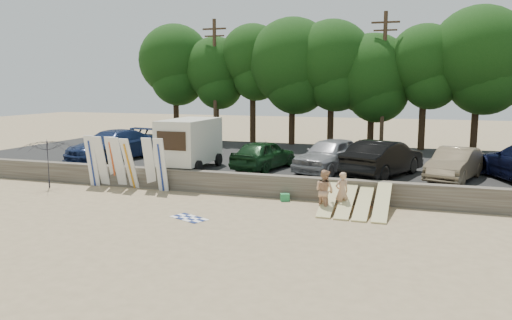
% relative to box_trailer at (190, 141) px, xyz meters
% --- Properties ---
extents(ground, '(120.00, 120.00, 0.00)m').
position_rel_box_trailer_xyz_m(ground, '(6.74, -5.00, -2.13)').
color(ground, tan).
rests_on(ground, ground).
extents(seawall, '(44.00, 0.50, 1.00)m').
position_rel_box_trailer_xyz_m(seawall, '(6.74, -2.00, -1.63)').
color(seawall, '#6B6356').
rests_on(seawall, ground).
extents(parking_lot, '(44.00, 14.50, 0.70)m').
position_rel_box_trailer_xyz_m(parking_lot, '(6.74, 5.50, -1.78)').
color(parking_lot, '#282828').
rests_on(parking_lot, ground).
extents(treeline, '(33.26, 6.49, 9.29)m').
position_rel_box_trailer_xyz_m(treeline, '(6.80, 12.35, 4.45)').
color(treeline, '#382616').
rests_on(treeline, parking_lot).
extents(utility_poles, '(25.80, 0.26, 9.00)m').
position_rel_box_trailer_xyz_m(utility_poles, '(8.74, 11.00, 3.29)').
color(utility_poles, '#473321').
rests_on(utility_poles, parking_lot).
extents(box_trailer, '(2.35, 4.08, 2.56)m').
position_rel_box_trailer_xyz_m(box_trailer, '(0.00, 0.00, 0.00)').
color(box_trailer, beige).
rests_on(box_trailer, parking_lot).
extents(car_0, '(3.50, 6.26, 1.71)m').
position_rel_box_trailer_xyz_m(car_0, '(-5.60, 1.31, -0.58)').
color(car_0, navy).
rests_on(car_0, parking_lot).
extents(car_1, '(2.67, 4.73, 1.52)m').
position_rel_box_trailer_xyz_m(car_1, '(3.66, 1.09, -0.68)').
color(car_1, black).
rests_on(car_1, parking_lot).
extents(car_2, '(3.46, 5.31, 1.68)m').
position_rel_box_trailer_xyz_m(car_2, '(7.00, 1.48, -0.59)').
color(car_2, gray).
rests_on(car_2, parking_lot).
extents(car_3, '(3.64, 5.54, 1.72)m').
position_rel_box_trailer_xyz_m(car_3, '(9.62, 0.92, -0.57)').
color(car_3, black).
rests_on(car_3, parking_lot).
extents(car_4, '(2.84, 4.70, 1.46)m').
position_rel_box_trailer_xyz_m(car_4, '(12.79, 1.06, -0.70)').
color(car_4, '#857254').
rests_on(car_4, parking_lot).
extents(surfboard_upright_0, '(0.53, 0.54, 2.57)m').
position_rel_box_trailer_xyz_m(surfboard_upright_0, '(-4.08, -2.58, -0.85)').
color(surfboard_upright_0, white).
rests_on(surfboard_upright_0, ground).
extents(surfboard_upright_1, '(0.51, 0.69, 2.54)m').
position_rel_box_trailer_xyz_m(surfboard_upright_1, '(-3.58, -2.51, -0.87)').
color(surfboard_upright_1, white).
rests_on(surfboard_upright_1, ground).
extents(surfboard_upright_2, '(0.60, 0.78, 2.53)m').
position_rel_box_trailer_xyz_m(surfboard_upright_2, '(-3.01, -2.37, -0.87)').
color(surfboard_upright_2, white).
rests_on(surfboard_upright_2, ground).
extents(surfboard_upright_3, '(0.50, 0.74, 2.53)m').
position_rel_box_trailer_xyz_m(surfboard_upright_3, '(-2.59, -2.53, -0.87)').
color(surfboard_upright_3, white).
rests_on(surfboard_upright_3, ground).
extents(surfboard_upright_4, '(0.57, 0.87, 2.50)m').
position_rel_box_trailer_xyz_m(surfboard_upright_4, '(-1.94, -2.59, -0.88)').
color(surfboard_upright_4, white).
rests_on(surfboard_upright_4, ground).
extents(surfboard_upright_5, '(0.54, 0.66, 2.55)m').
position_rel_box_trailer_xyz_m(surfboard_upright_5, '(-0.94, -2.43, -0.86)').
color(surfboard_upright_5, white).
rests_on(surfboard_upright_5, ground).
extents(surfboard_upright_6, '(0.51, 0.56, 2.56)m').
position_rel_box_trailer_xyz_m(surfboard_upright_6, '(-0.22, -2.64, -0.85)').
color(surfboard_upright_6, white).
rests_on(surfboard_upright_6, ground).
extents(surfboard_low_0, '(0.56, 2.89, 0.95)m').
position_rel_box_trailer_xyz_m(surfboard_low_0, '(7.91, -3.53, -1.66)').
color(surfboard_low_0, '#D1C583').
rests_on(surfboard_low_0, ground).
extents(surfboard_low_1, '(0.56, 2.91, 0.88)m').
position_rel_box_trailer_xyz_m(surfboard_low_1, '(8.59, -3.57, -1.70)').
color(surfboard_low_1, '#D1C583').
rests_on(surfboard_low_1, ground).
extents(surfboard_low_2, '(0.56, 2.92, 0.82)m').
position_rel_box_trailer_xyz_m(surfboard_low_2, '(9.26, -3.60, -1.73)').
color(surfboard_low_2, '#D1C583').
rests_on(surfboard_low_2, ground).
extents(surfboard_low_3, '(0.56, 2.87, 1.01)m').
position_rel_box_trailer_xyz_m(surfboard_low_3, '(9.97, -3.63, -1.63)').
color(surfboard_low_3, '#D1C583').
rests_on(surfboard_low_3, ground).
extents(beachgoer_a, '(0.69, 0.65, 1.59)m').
position_rel_box_trailer_xyz_m(beachgoer_a, '(8.40, -3.61, -1.34)').
color(beachgoer_a, tan).
rests_on(beachgoer_a, ground).
extents(beachgoer_b, '(1.04, 0.97, 1.70)m').
position_rel_box_trailer_xyz_m(beachgoer_b, '(7.77, -3.95, -1.28)').
color(beachgoer_b, tan).
rests_on(beachgoer_b, ground).
extents(cooler, '(0.46, 0.42, 0.32)m').
position_rel_box_trailer_xyz_m(cooler, '(5.79, -2.60, -1.97)').
color(cooler, '#28954E').
rests_on(cooler, ground).
extents(gear_bag, '(0.35, 0.31, 0.22)m').
position_rel_box_trailer_xyz_m(gear_bag, '(9.28, -2.60, -2.02)').
color(gear_bag, '#D84F19').
rests_on(gear_bag, ground).
extents(beach_towel, '(1.99, 1.99, 0.00)m').
position_rel_box_trailer_xyz_m(beach_towel, '(3.11, -6.50, -2.13)').
color(beach_towel, white).
rests_on(beach_towel, ground).
extents(beach_umbrella, '(3.76, 3.76, 2.41)m').
position_rel_box_trailer_xyz_m(beach_umbrella, '(-5.85, -3.59, -0.93)').
color(beach_umbrella, black).
rests_on(beach_umbrella, ground).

